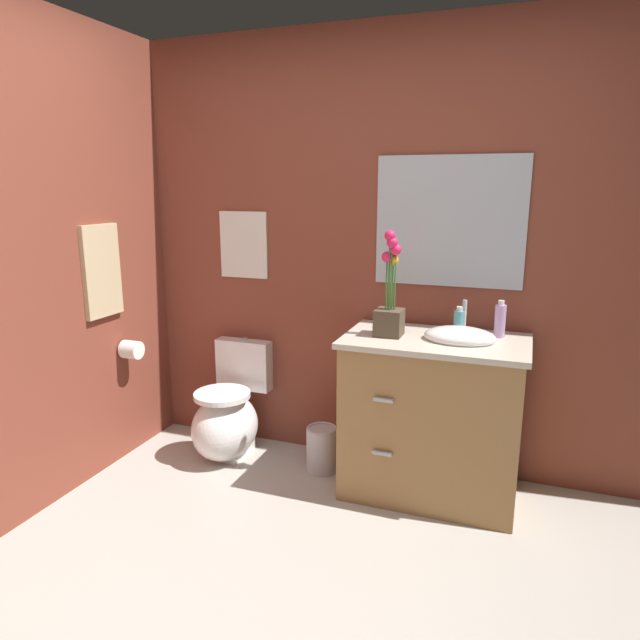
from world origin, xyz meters
name	(u,v)px	position (x,y,z in m)	size (l,w,h in m)	color
wall_back	(407,256)	(0.20, 1.66, 1.25)	(4.42, 0.05, 2.50)	brown
wall_left	(14,270)	(-1.45, 0.49, 1.25)	(0.05, 4.59, 2.50)	brown
toilet	(229,417)	(-0.82, 1.37, 0.24)	(0.38, 0.59, 0.69)	white
vanity_cabinet	(432,415)	(0.43, 1.34, 0.45)	(0.94, 0.56, 1.05)	#9E7242
flower_vase	(390,302)	(0.19, 1.31, 1.05)	(0.14, 0.14, 0.55)	#4C3D2D
soap_bottle	(459,323)	(0.53, 1.43, 0.94)	(0.06, 0.06, 0.16)	teal
lotion_bottle	(500,320)	(0.73, 1.48, 0.96)	(0.06, 0.06, 0.19)	#B28CBF
trash_bin	(322,449)	(-0.20, 1.36, 0.14)	(0.18, 0.18, 0.27)	#B7B7BC
wall_poster	(244,245)	(-0.82, 1.63, 1.28)	(0.32, 0.01, 0.41)	silver
wall_mirror	(449,222)	(0.43, 1.63, 1.45)	(0.80, 0.01, 0.70)	#B2BCC6
hanging_towel	(102,271)	(-1.41, 1.04, 1.17)	(0.03, 0.28, 0.52)	tan
toilet_paper_roll	(131,350)	(-1.35, 1.17, 0.68)	(0.11, 0.11, 0.11)	white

